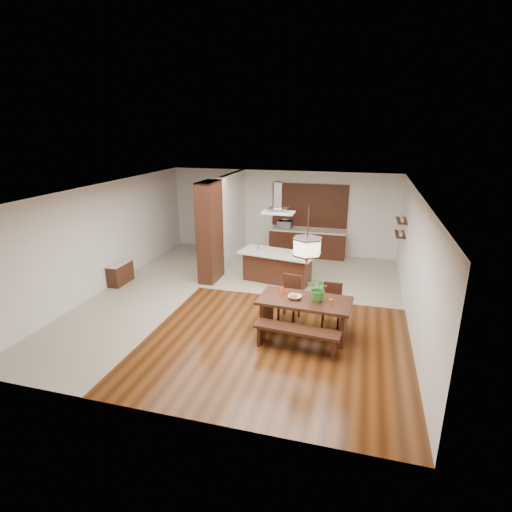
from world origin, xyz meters
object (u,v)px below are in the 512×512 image
(dining_table, at_px, (305,309))
(microwave, at_px, (285,225))
(dining_chair_left, at_px, (289,298))
(dining_chair_right, at_px, (331,305))
(foliage_plant, at_px, (319,289))
(island_cup, at_px, (291,252))
(hallway_console, at_px, (120,273))
(pendant_lantern, at_px, (308,235))
(fruit_bowl, at_px, (295,297))
(range_hood, at_px, (278,198))
(dining_bench, at_px, (297,339))
(kitchen_island, at_px, (277,266))

(dining_table, distance_m, microwave, 5.77)
(dining_chair_left, distance_m, dining_chair_right, 0.98)
(foliage_plant, bearing_deg, dining_table, -175.62)
(island_cup, xyz_separation_m, microwave, (-0.73, 2.71, 0.13))
(hallway_console, distance_m, island_cup, 4.95)
(dining_chair_right, xyz_separation_m, pendant_lantern, (-0.53, -0.57, 1.76))
(hallway_console, relative_size, fruit_bowl, 3.09)
(hallway_console, relative_size, foliage_plant, 1.70)
(foliage_plant, bearing_deg, dining_chair_right, 65.70)
(range_hood, bearing_deg, pendant_lantern, -66.88)
(pendant_lantern, bearing_deg, microwave, 105.74)
(dining_bench, distance_m, dining_chair_left, 1.43)
(range_hood, bearing_deg, island_cup, -10.70)
(dining_table, distance_m, range_hood, 3.67)
(dining_chair_right, bearing_deg, dining_bench, -115.06)
(kitchen_island, bearing_deg, dining_chair_right, -43.28)
(dining_table, xyz_separation_m, dining_chair_right, (0.53, 0.57, -0.12))
(foliage_plant, bearing_deg, hallway_console, 165.44)
(hallway_console, height_order, microwave, microwave)
(microwave, bearing_deg, hallway_console, -129.13)
(dining_chair_right, height_order, microwave, microwave)
(dining_bench, height_order, dining_chair_right, dining_chair_right)
(dining_chair_right, xyz_separation_m, island_cup, (-1.35, 2.26, 0.47))
(foliage_plant, distance_m, range_hood, 3.54)
(dining_table, height_order, island_cup, island_cup)
(pendant_lantern, distance_m, kitchen_island, 3.63)
(range_hood, bearing_deg, dining_chair_right, -52.90)
(hallway_console, bearing_deg, dining_bench, -22.14)
(dining_table, height_order, microwave, microwave)
(kitchen_island, xyz_separation_m, range_hood, (0.00, 0.00, 2.00))
(island_cup, bearing_deg, fruit_bowl, -77.85)
(dining_chair_left, relative_size, fruit_bowl, 3.65)
(fruit_bowl, distance_m, island_cup, 2.91)
(dining_chair_right, xyz_separation_m, fruit_bowl, (-0.74, -0.58, 0.37))
(dining_bench, xyz_separation_m, microwave, (-1.52, 6.24, 0.84))
(kitchen_island, bearing_deg, pendant_lantern, -57.28)
(range_hood, height_order, island_cup, range_hood)
(range_hood, relative_size, microwave, 1.87)
(dining_bench, xyz_separation_m, dining_chair_right, (0.57, 1.28, 0.24))
(dining_table, relative_size, island_cup, 14.82)
(hallway_console, distance_m, kitchen_island, 4.53)
(pendant_lantern, xyz_separation_m, fruit_bowl, (-0.22, -0.01, -1.39))
(dining_bench, height_order, pendant_lantern, pendant_lantern)
(dining_bench, relative_size, dining_chair_left, 1.68)
(kitchen_island, bearing_deg, hallway_console, -152.91)
(dining_bench, bearing_deg, dining_chair_right, 66.07)
(dining_table, height_order, pendant_lantern, pendant_lantern)
(foliage_plant, bearing_deg, fruit_bowl, -176.21)
(dining_table, relative_size, pendant_lantern, 1.54)
(hallway_console, height_order, kitchen_island, kitchen_island)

